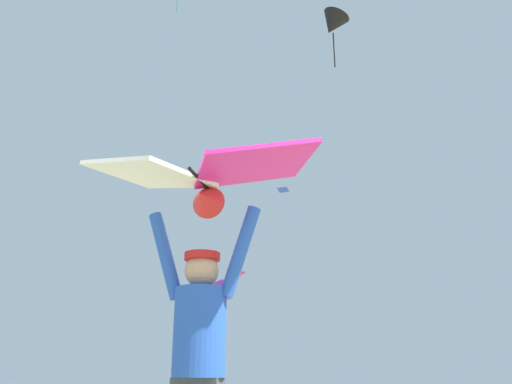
% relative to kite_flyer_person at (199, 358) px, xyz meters
% --- Properties ---
extents(kite_flyer_person, '(0.81, 0.38, 1.92)m').
position_rel_kite_flyer_person_xyz_m(kite_flyer_person, '(0.00, 0.00, 0.00)').
color(kite_flyer_person, '#424751').
rests_on(kite_flyer_person, ground).
extents(held_stunt_kite, '(1.71, 1.00, 0.39)m').
position_rel_kite_flyer_person_xyz_m(held_stunt_kite, '(0.01, -0.07, 1.20)').
color(held_stunt_kite, black).
extents(distant_kite_blue_high_left, '(0.77, 0.76, 0.21)m').
position_rel_kite_flyer_person_xyz_m(distant_kite_blue_high_left, '(-6.36, 22.30, 9.35)').
color(distant_kite_blue_high_left, blue).
extents(distant_kite_black_mid_left, '(1.66, 1.46, 2.60)m').
position_rel_kite_flyer_person_xyz_m(distant_kite_black_mid_left, '(-1.67, 14.04, 12.80)').
color(distant_kite_black_mid_left, black).
extents(distant_kite_magenta_far_center, '(0.98, 1.02, 0.44)m').
position_rel_kite_flyer_person_xyz_m(distant_kite_magenta_far_center, '(-10.70, 26.49, 5.87)').
color(distant_kite_magenta_far_center, '#DB2393').
extents(distant_kite_purple_overhead_distant, '(0.88, 0.71, 1.13)m').
position_rel_kite_flyer_person_xyz_m(distant_kite_purple_overhead_distant, '(-9.97, 22.80, 4.27)').
color(distant_kite_purple_overhead_distant, purple).
extents(marker_flag, '(0.30, 0.24, 1.77)m').
position_rel_kite_flyer_person_xyz_m(marker_flag, '(-2.56, 5.48, 0.59)').
color(marker_flag, silver).
rests_on(marker_flag, ground).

